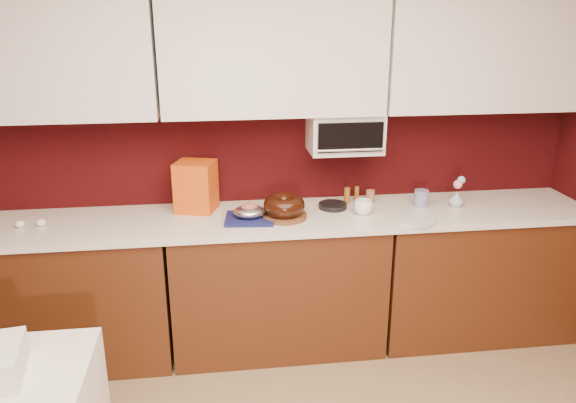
# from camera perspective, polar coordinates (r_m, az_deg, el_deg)

# --- Properties ---
(wall_back) EXTENTS (4.00, 0.02, 2.50)m
(wall_back) POSITION_cam_1_polar(r_m,az_deg,el_deg) (3.66, -1.73, 5.43)
(wall_back) COLOR #330708
(wall_back) RESTS_ON floor
(base_cabinet_left) EXTENTS (1.31, 0.58, 0.86)m
(base_cabinet_left) POSITION_cam_1_polar(r_m,az_deg,el_deg) (3.76, -21.99, -8.96)
(base_cabinet_left) COLOR #4B240F
(base_cabinet_left) RESTS_ON floor
(base_cabinet_center) EXTENTS (1.31, 0.58, 0.86)m
(base_cabinet_center) POSITION_cam_1_polar(r_m,az_deg,el_deg) (3.65, -1.09, -8.34)
(base_cabinet_center) COLOR #4B240F
(base_cabinet_center) RESTS_ON floor
(base_cabinet_right) EXTENTS (1.31, 0.58, 0.86)m
(base_cabinet_right) POSITION_cam_1_polar(r_m,az_deg,el_deg) (4.01, 18.35, -6.78)
(base_cabinet_right) COLOR #4B240F
(base_cabinet_right) RESTS_ON floor
(countertop) EXTENTS (4.00, 0.62, 0.04)m
(countertop) POSITION_cam_1_polar(r_m,az_deg,el_deg) (3.47, -1.14, -1.70)
(countertop) COLOR silver
(countertop) RESTS_ON base_cabinet_center
(upper_cabinet_left) EXTENTS (1.31, 0.33, 0.70)m
(upper_cabinet_left) POSITION_cam_1_polar(r_m,az_deg,el_deg) (3.52, -24.29, 13.22)
(upper_cabinet_left) COLOR white
(upper_cabinet_left) RESTS_ON wall_back
(upper_cabinet_center) EXTENTS (1.31, 0.33, 0.70)m
(upper_cabinet_center) POSITION_cam_1_polar(r_m,az_deg,el_deg) (3.40, -1.53, 14.67)
(upper_cabinet_center) COLOR white
(upper_cabinet_center) RESTS_ON wall_back
(upper_cabinet_right) EXTENTS (1.31, 0.33, 0.70)m
(upper_cabinet_right) POSITION_cam_1_polar(r_m,az_deg,el_deg) (3.78, 19.64, 14.04)
(upper_cabinet_right) COLOR white
(upper_cabinet_right) RESTS_ON wall_back
(toaster_oven) EXTENTS (0.45, 0.30, 0.25)m
(toaster_oven) POSITION_cam_1_polar(r_m,az_deg,el_deg) (3.56, 5.77, 7.05)
(toaster_oven) COLOR white
(toaster_oven) RESTS_ON upper_cabinet_center
(toaster_oven_door) EXTENTS (0.40, 0.02, 0.18)m
(toaster_oven_door) POSITION_cam_1_polar(r_m,az_deg,el_deg) (3.41, 6.38, 6.50)
(toaster_oven_door) COLOR black
(toaster_oven_door) RESTS_ON toaster_oven
(toaster_oven_handle) EXTENTS (0.42, 0.02, 0.02)m
(toaster_oven_handle) POSITION_cam_1_polar(r_m,az_deg,el_deg) (3.41, 6.40, 5.22)
(toaster_oven_handle) COLOR silver
(toaster_oven_handle) RESTS_ON toaster_oven
(cake_base) EXTENTS (0.36, 0.36, 0.03)m
(cake_base) POSITION_cam_1_polar(r_m,az_deg,el_deg) (3.41, -0.39, -1.47)
(cake_base) COLOR brown
(cake_base) RESTS_ON countertop
(bundt_cake) EXTENTS (0.33, 0.33, 0.10)m
(bundt_cake) POSITION_cam_1_polar(r_m,az_deg,el_deg) (3.39, -0.40, -0.40)
(bundt_cake) COLOR black
(bundt_cake) RESTS_ON cake_base
(navy_towel) EXTENTS (0.31, 0.27, 0.02)m
(navy_towel) POSITION_cam_1_polar(r_m,az_deg,el_deg) (3.38, -3.93, -1.73)
(navy_towel) COLOR navy
(navy_towel) RESTS_ON countertop
(foil_ham_nest) EXTENTS (0.23, 0.21, 0.07)m
(foil_ham_nest) POSITION_cam_1_polar(r_m,az_deg,el_deg) (3.37, -3.94, -1.03)
(foil_ham_nest) COLOR silver
(foil_ham_nest) RESTS_ON navy_towel
(roasted_ham) EXTENTS (0.10, 0.09, 0.06)m
(roasted_ham) POSITION_cam_1_polar(r_m,az_deg,el_deg) (3.36, -3.95, -0.63)
(roasted_ham) COLOR #AF5A50
(roasted_ham) RESTS_ON foil_ham_nest
(pandoro_box) EXTENTS (0.28, 0.27, 0.31)m
(pandoro_box) POSITION_cam_1_polar(r_m,az_deg,el_deg) (3.55, -9.33, 1.54)
(pandoro_box) COLOR red
(pandoro_box) RESTS_ON countertop
(dark_pan) EXTENTS (0.24, 0.24, 0.03)m
(dark_pan) POSITION_cam_1_polar(r_m,az_deg,el_deg) (3.59, 4.57, -0.43)
(dark_pan) COLOR black
(dark_pan) RESTS_ON countertop
(coffee_mug) EXTENTS (0.14, 0.14, 0.11)m
(coffee_mug) POSITION_cam_1_polar(r_m,az_deg,el_deg) (3.49, 7.64, -0.43)
(coffee_mug) COLOR white
(coffee_mug) RESTS_ON countertop
(blue_jar) EXTENTS (0.12, 0.12, 0.11)m
(blue_jar) POSITION_cam_1_polar(r_m,az_deg,el_deg) (3.70, 13.38, 0.32)
(blue_jar) COLOR navy
(blue_jar) RESTS_ON countertop
(flower_vase) EXTENTS (0.08, 0.08, 0.11)m
(flower_vase) POSITION_cam_1_polar(r_m,az_deg,el_deg) (3.76, 16.74, 0.31)
(flower_vase) COLOR #B1B8C9
(flower_vase) RESTS_ON countertop
(flower_pink) EXTENTS (0.06, 0.06, 0.06)m
(flower_pink) POSITION_cam_1_polar(r_m,az_deg,el_deg) (3.73, 16.87, 1.68)
(flower_pink) COLOR pink
(flower_pink) RESTS_ON flower_vase
(flower_blue) EXTENTS (0.05, 0.05, 0.05)m
(flower_blue) POSITION_cam_1_polar(r_m,az_deg,el_deg) (3.75, 17.20, 2.10)
(flower_blue) COLOR #8AC2DC
(flower_blue) RESTS_ON flower_vase
(china_plate) EXTENTS (0.29, 0.29, 0.01)m
(china_plate) POSITION_cam_1_polar(r_m,az_deg,el_deg) (3.45, 13.02, -1.87)
(china_plate) COLOR silver
(china_plate) RESTS_ON countertop
(amber_bottle) EXTENTS (0.04, 0.04, 0.11)m
(amber_bottle) POSITION_cam_1_polar(r_m,az_deg,el_deg) (3.66, 6.01, 0.58)
(amber_bottle) COLOR brown
(amber_bottle) RESTS_ON countertop
(paper_cup) EXTENTS (0.07, 0.07, 0.08)m
(paper_cup) POSITION_cam_1_polar(r_m,az_deg,el_deg) (3.71, 8.36, 0.51)
(paper_cup) COLOR #8B603F
(paper_cup) RESTS_ON countertop
(egg_left) EXTENTS (0.06, 0.05, 0.04)m
(egg_left) POSITION_cam_1_polar(r_m,az_deg,el_deg) (3.61, -25.60, -2.08)
(egg_left) COLOR white
(egg_left) RESTS_ON countertop
(egg_right) EXTENTS (0.06, 0.05, 0.04)m
(egg_right) POSITION_cam_1_polar(r_m,az_deg,el_deg) (3.58, -23.81, -1.97)
(egg_right) COLOR silver
(egg_right) RESTS_ON countertop
(amber_bottle_tall) EXTENTS (0.04, 0.04, 0.10)m
(amber_bottle_tall) POSITION_cam_1_polar(r_m,az_deg,el_deg) (3.72, 7.00, 0.78)
(amber_bottle_tall) COLOR brown
(amber_bottle_tall) RESTS_ON countertop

